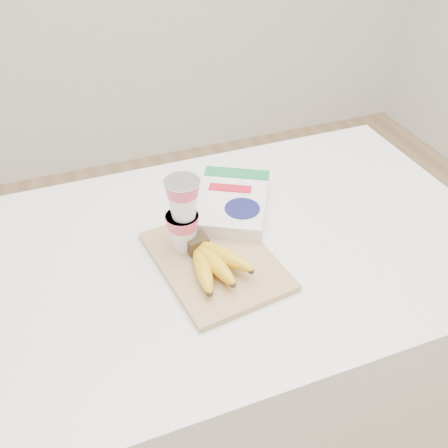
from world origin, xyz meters
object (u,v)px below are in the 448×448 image
at_px(cutting_board, 215,261).
at_px(yogurt_stack, 183,213).
at_px(table, 242,356).
at_px(cereal_box, 232,204).
at_px(bananas, 212,261).

xyz_separation_m(cutting_board, yogurt_stack, (-0.05, 0.06, 0.11)).
bearing_deg(yogurt_stack, table, -4.52).
relative_size(cutting_board, cereal_box, 1.08).
bearing_deg(cereal_box, yogurt_stack, -118.31).
bearing_deg(cutting_board, table, 19.48).
bearing_deg(table, yogurt_stack, 175.48).
height_order(bananas, yogurt_stack, yogurt_stack).
relative_size(yogurt_stack, cereal_box, 0.60).
distance_m(table, cereal_box, 0.50).
relative_size(table, yogurt_stack, 6.64).
bearing_deg(cereal_box, table, -64.89).
distance_m(yogurt_stack, cereal_box, 0.21).
distance_m(bananas, yogurt_stack, 0.12).
xyz_separation_m(table, cereal_box, (0.01, 0.11, 0.49)).
distance_m(table, bananas, 0.52).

